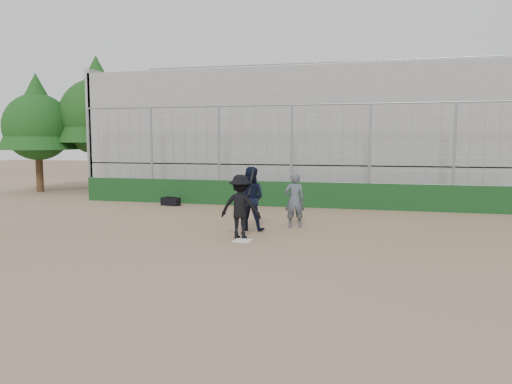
% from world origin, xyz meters
% --- Properties ---
extents(ground, '(90.00, 90.00, 0.00)m').
position_xyz_m(ground, '(0.00, 0.00, 0.00)').
color(ground, brown).
rests_on(ground, ground).
extents(home_plate, '(0.44, 0.44, 0.02)m').
position_xyz_m(home_plate, '(0.00, 0.00, 0.01)').
color(home_plate, white).
rests_on(home_plate, ground).
extents(backstop, '(18.10, 0.25, 4.04)m').
position_xyz_m(backstop, '(0.00, 7.00, 0.96)').
color(backstop, '#113615').
rests_on(backstop, ground).
extents(bleachers, '(20.25, 6.70, 6.98)m').
position_xyz_m(bleachers, '(0.00, 11.95, 2.92)').
color(bleachers, gray).
rests_on(bleachers, ground).
extents(tree_left, '(4.48, 4.48, 7.00)m').
position_xyz_m(tree_left, '(-11.00, 11.00, 4.39)').
color(tree_left, '#372214').
rests_on(tree_left, ground).
extents(tree_right, '(3.84, 3.84, 6.00)m').
position_xyz_m(tree_right, '(-13.50, 9.50, 3.76)').
color(tree_right, '#3C2715').
rests_on(tree_right, ground).
extents(batter_at_plate, '(1.12, 0.77, 1.87)m').
position_xyz_m(batter_at_plate, '(-0.16, 0.35, 0.86)').
color(batter_at_plate, black).
rests_on(batter_at_plate, ground).
extents(catcher_crouched, '(0.95, 0.76, 1.25)m').
position_xyz_m(catcher_crouched, '(-0.22, 1.56, 0.62)').
color(catcher_crouched, black).
rests_on(catcher_crouched, ground).
extents(umpire, '(0.69, 0.54, 1.49)m').
position_xyz_m(umpire, '(0.95, 2.38, 0.75)').
color(umpire, '#48505B').
rests_on(umpire, ground).
extents(equipment_bag, '(0.80, 0.45, 0.36)m').
position_xyz_m(equipment_bag, '(-4.78, 6.15, 0.16)').
color(equipment_bag, black).
rests_on(equipment_bag, ground).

